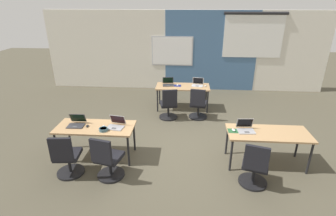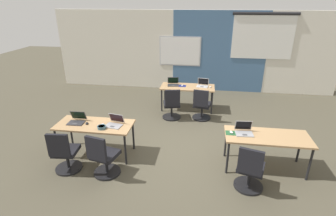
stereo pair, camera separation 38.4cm
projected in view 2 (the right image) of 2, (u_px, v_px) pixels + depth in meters
name	position (u px, v px, depth m)	size (l,w,h in m)	color
ground_plane	(180.00, 145.00, 6.04)	(24.00, 24.00, 0.00)	#4C4738
back_wall_assembly	(194.00, 51.00, 9.31)	(10.00, 0.27, 2.80)	silver
desk_near_left	(95.00, 127.00, 5.47)	(1.60, 0.70, 0.72)	tan
desk_near_right	(267.00, 139.00, 5.01)	(1.60, 0.70, 0.72)	tan
desk_far_center	(188.00, 88.00, 7.79)	(1.60, 0.70, 0.72)	tan
laptop_near_left_end	(77.00, 120.00, 5.51)	(0.34, 0.33, 0.22)	#333338
mouse_near_left_end	(87.00, 123.00, 5.44)	(0.08, 0.11, 0.03)	black
chair_near_left_end	(65.00, 155.00, 5.00)	(0.52, 0.56, 0.92)	black
laptop_near_left_inner	(115.00, 123.00, 5.38)	(0.38, 0.36, 0.22)	#9E9EA3
mouse_near_left_inner	(102.00, 124.00, 5.39)	(0.08, 0.11, 0.03)	silver
chair_near_left_inner	(103.00, 159.00, 4.88)	(0.53, 0.58, 0.92)	black
laptop_far_right	(203.00, 85.00, 7.77)	(0.37, 0.34, 0.23)	silver
mouse_far_right	(210.00, 87.00, 7.68)	(0.09, 0.11, 0.03)	silver
chair_far_right	(202.00, 107.00, 7.20)	(0.52, 0.57, 0.92)	black
laptop_near_right_inner	(244.00, 131.00, 5.06)	(0.35, 0.32, 0.23)	#9E9EA3
mousepad_near_right_inner	(231.00, 133.00, 5.08)	(0.22, 0.19, 0.00)	#23512D
mouse_near_right_inner	(231.00, 132.00, 5.08)	(0.09, 0.11, 0.03)	silver
chair_near_right_inner	(250.00, 172.00, 4.51)	(0.55, 0.60, 0.92)	black
laptop_far_left	(173.00, 83.00, 7.88)	(0.37, 0.35, 0.23)	#333338
mousepad_far_left	(182.00, 86.00, 7.81)	(0.22, 0.19, 0.00)	navy
mouse_far_left	(182.00, 85.00, 7.80)	(0.07, 0.11, 0.03)	silver
chair_far_left	(172.00, 106.00, 7.23)	(0.53, 0.58, 0.92)	black
snack_bowl	(102.00, 127.00, 5.24)	(0.18, 0.18, 0.06)	#3D6070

